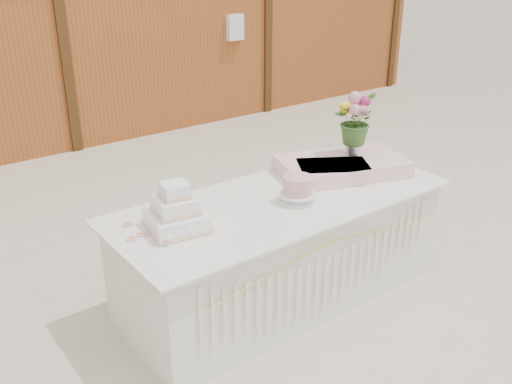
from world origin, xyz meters
The scene contains 8 objects.
ground centered at (0.00, 0.00, 0.00)m, with size 80.00×80.00×0.00m, color beige.
cake_table centered at (0.00, 0.00, 0.39)m, with size 2.40×1.00×0.77m.
wedding_cake centered at (-0.79, 0.05, 0.87)m, with size 0.38×0.38×0.30m.
pink_cake_stand centered at (0.05, -0.09, 0.87)m, with size 0.25×0.25×0.18m.
satin_runner centered at (0.66, 0.10, 0.83)m, with size 0.93×0.54×0.12m, color #FFCECD.
flower_vase centered at (0.79, 0.12, 0.96)m, with size 0.10×0.10×0.14m, color #BBBABF.
bouquet centered at (0.79, 0.12, 1.21)m, with size 0.34×0.29×0.37m, color #3F692A.
loose_flowers centered at (-1.06, 0.16, 0.78)m, with size 0.13×0.33×0.02m, color pink, non-canonical shape.
Camera 1 is at (-2.27, -2.71, 2.37)m, focal length 40.00 mm.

